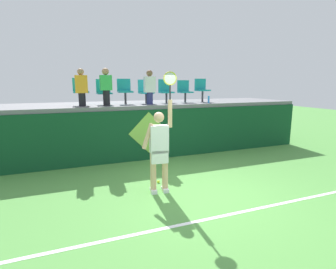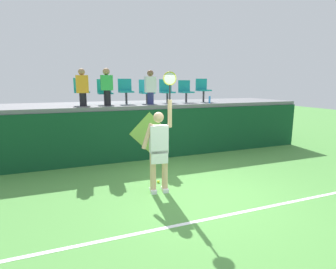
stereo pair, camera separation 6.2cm
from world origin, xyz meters
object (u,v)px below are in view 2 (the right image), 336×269
water_bottle (210,100)px  stadium_chair_3 (146,90)px  stadium_chair_2 (126,90)px  spectator_0 (82,87)px  tennis_player (159,148)px  spectator_1 (150,87)px  stadium_chair_1 (105,91)px  stadium_chair_5 (185,90)px  stadium_chair_6 (203,89)px  stadium_chair_0 (82,90)px  tennis_ball (158,182)px  stadium_chair_4 (167,90)px  spectator_2 (107,86)px

water_bottle → stadium_chair_3: (-2.01, 0.69, 0.31)m
stadium_chair_2 → spectator_0: spectator_0 is taller
tennis_player → spectator_1: 3.32m
stadium_chair_1 → stadium_chair_3: 1.36m
stadium_chair_1 → stadium_chair_5: (2.79, -0.00, -0.01)m
stadium_chair_2 → stadium_chair_5: size_ratio=1.05×
stadium_chair_6 → tennis_player: bearing=-129.9°
stadium_chair_0 → stadium_chair_2: bearing=-0.0°
stadium_chair_5 → spectator_0: 3.51m
tennis_ball → water_bottle: size_ratio=0.27×
stadium_chair_2 → spectator_0: 1.42m
stadium_chair_1 → stadium_chair_4: bearing=0.0°
tennis_player → stadium_chair_2: size_ratio=3.18×
stadium_chair_2 → stadium_chair_4: (1.42, 0.00, -0.02)m
tennis_ball → stadium_chair_1: 3.67m
tennis_player → stadium_chair_5: 4.23m
stadium_chair_3 → spectator_0: bearing=-169.1°
tennis_player → stadium_chair_0: tennis_player is taller
tennis_player → stadium_chair_5: (2.19, 3.44, 1.11)m
tennis_player → water_bottle: (2.78, 2.75, 0.80)m
stadium_chair_2 → spectator_2: (-0.66, -0.45, 0.13)m
tennis_player → spectator_1: bearing=75.6°
stadium_chair_4 → tennis_player: bearing=-113.3°
tennis_player → stadium_chair_4: 3.91m
stadium_chair_1 → spectator_0: size_ratio=0.73×
spectator_2 → tennis_ball: bearing=-73.3°
stadium_chair_4 → spectator_1: spectator_1 is taller
stadium_chair_2 → spectator_2: spectator_2 is taller
stadium_chair_3 → spectator_1: (0.00, -0.45, 0.13)m
stadium_chair_0 → water_bottle: bearing=-9.6°
stadium_chair_0 → stadium_chair_5: bearing=-0.0°
stadium_chair_5 → spectator_1: bearing=-162.5°
tennis_ball → stadium_chair_6: stadium_chair_6 is taller
water_bottle → stadium_chair_2: bearing=165.7°
water_bottle → stadium_chair_4: bearing=151.8°
stadium_chair_6 → spectator_0: bearing=-174.6°
spectator_1 → stadium_chair_0: bearing=167.6°
stadium_chair_2 → spectator_1: spectator_1 is taller
stadium_chair_3 → spectator_1: spectator_1 is taller
stadium_chair_4 → spectator_0: size_ratio=0.73×
stadium_chair_5 → spectator_1: size_ratio=0.72×
tennis_ball → spectator_2: bearing=106.7°
tennis_player → stadium_chair_0: bearing=110.5°
stadium_chair_5 → spectator_0: size_ratio=0.71×
stadium_chair_4 → stadium_chair_5: bearing=-0.2°
stadium_chair_1 → spectator_2: (0.00, -0.45, 0.15)m
stadium_chair_6 → spectator_0: spectator_0 is taller
stadium_chair_3 → spectator_0: spectator_0 is taller
stadium_chair_1 → stadium_chair_6: stadium_chair_6 is taller
stadium_chair_0 → stadium_chair_1: size_ratio=1.04×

